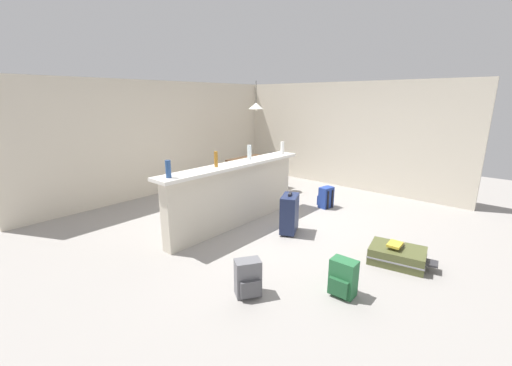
# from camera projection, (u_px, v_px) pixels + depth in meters

# --- Properties ---
(ground_plane) EXTENTS (13.00, 13.00, 0.05)m
(ground_plane) POSITION_uv_depth(u_px,v_px,m) (270.00, 222.00, 5.79)
(ground_plane) COLOR gray
(wall_back) EXTENTS (6.60, 0.10, 2.50)m
(wall_back) POSITION_uv_depth(u_px,v_px,m) (167.00, 137.00, 7.40)
(wall_back) COLOR beige
(wall_back) RESTS_ON ground_plane
(wall_right) EXTENTS (0.10, 6.00, 2.50)m
(wall_right) POSITION_uv_depth(u_px,v_px,m) (338.00, 135.00, 7.88)
(wall_right) COLOR beige
(wall_right) RESTS_ON ground_plane
(partition_half_wall) EXTENTS (2.80, 0.20, 1.04)m
(partition_half_wall) POSITION_uv_depth(u_px,v_px,m) (235.00, 196.00, 5.46)
(partition_half_wall) COLOR beige
(partition_half_wall) RESTS_ON ground_plane
(bar_countertop) EXTENTS (2.96, 0.40, 0.05)m
(bar_countertop) POSITION_uv_depth(u_px,v_px,m) (235.00, 165.00, 5.32)
(bar_countertop) COLOR white
(bar_countertop) RESTS_ON partition_half_wall
(bottle_blue) EXTENTS (0.08, 0.08, 0.24)m
(bottle_blue) POSITION_uv_depth(u_px,v_px,m) (168.00, 169.00, 4.34)
(bottle_blue) COLOR #284C89
(bottle_blue) RESTS_ON bar_countertop
(bottle_amber) EXTENTS (0.06, 0.06, 0.25)m
(bottle_amber) POSITION_uv_depth(u_px,v_px,m) (216.00, 159.00, 5.01)
(bottle_amber) COLOR #9E661E
(bottle_amber) RESTS_ON bar_countertop
(bottle_clear) EXTENTS (0.07, 0.07, 0.25)m
(bottle_clear) POSITION_uv_depth(u_px,v_px,m) (249.00, 152.00, 5.62)
(bottle_clear) COLOR silver
(bottle_clear) RESTS_ON bar_countertop
(bottle_white) EXTENTS (0.07, 0.07, 0.24)m
(bottle_white) POSITION_uv_depth(u_px,v_px,m) (282.00, 148.00, 6.17)
(bottle_white) COLOR silver
(bottle_white) RESTS_ON bar_countertop
(dining_table) EXTENTS (1.10, 0.80, 0.74)m
(dining_table) POSITION_uv_depth(u_px,v_px,m) (254.00, 163.00, 7.63)
(dining_table) COLOR #4C331E
(dining_table) RESTS_ON ground_plane
(dining_chair_near_partition) EXTENTS (0.47, 0.47, 0.93)m
(dining_chair_near_partition) POSITION_uv_depth(u_px,v_px,m) (272.00, 172.00, 7.26)
(dining_chair_near_partition) COLOR black
(dining_chair_near_partition) RESTS_ON ground_plane
(pendant_lamp) EXTENTS (0.34, 0.34, 0.66)m
(pendant_lamp) POSITION_uv_depth(u_px,v_px,m) (256.00, 106.00, 7.25)
(pendant_lamp) COLOR black
(suitcase_flat_olive) EXTENTS (0.61, 0.87, 0.22)m
(suitcase_flat_olive) POSITION_uv_depth(u_px,v_px,m) (397.00, 256.00, 4.27)
(suitcase_flat_olive) COLOR #51562D
(suitcase_flat_olive) RESTS_ON ground_plane
(backpack_green) EXTENTS (0.26, 0.28, 0.42)m
(backpack_green) POSITION_uv_depth(u_px,v_px,m) (343.00, 278.00, 3.56)
(backpack_green) COLOR #286B3D
(backpack_green) RESTS_ON ground_plane
(backpack_grey) EXTENTS (0.34, 0.33, 0.42)m
(backpack_grey) POSITION_uv_depth(u_px,v_px,m) (248.00, 279.00, 3.56)
(backpack_grey) COLOR slate
(backpack_grey) RESTS_ON ground_plane
(suitcase_upright_navy) EXTENTS (0.50, 0.40, 0.67)m
(suitcase_upright_navy) POSITION_uv_depth(u_px,v_px,m) (289.00, 213.00, 5.19)
(suitcase_upright_navy) COLOR #1E284C
(suitcase_upright_navy) RESTS_ON ground_plane
(backpack_blue) EXTENTS (0.31, 0.28, 0.42)m
(backpack_blue) POSITION_uv_depth(u_px,v_px,m) (326.00, 198.00, 6.44)
(backpack_blue) COLOR #233D93
(backpack_blue) RESTS_ON ground_plane
(book_stack) EXTENTS (0.31, 0.19, 0.07)m
(book_stack) POSITION_uv_depth(u_px,v_px,m) (395.00, 244.00, 4.26)
(book_stack) COLOR tan
(book_stack) RESTS_ON suitcase_flat_olive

